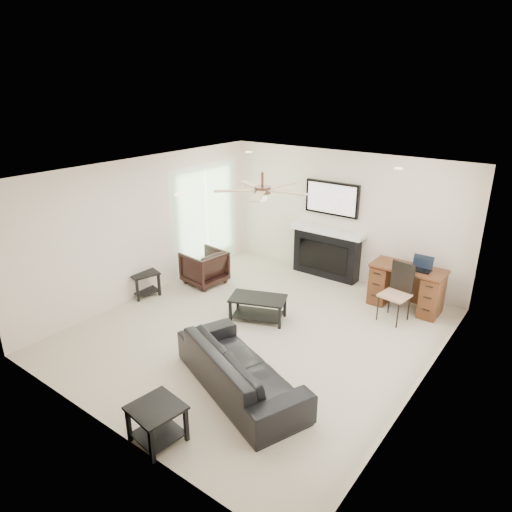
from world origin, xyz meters
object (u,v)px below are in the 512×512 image
Objects in this scene: fireplace_unit at (327,231)px; desk at (406,288)px; sofa at (240,368)px; coffee_table at (258,308)px; armchair at (204,267)px.

fireplace_unit is 1.57× the size of desk.
sofa is 1.84m from coffee_table.
coffee_table is at bearing 78.57° from armchair.
sofa is at bearing -104.50° from desk.
fireplace_unit reaches higher than armchair.
armchair is 1.79m from coffee_table.
sofa is 2.34× the size of coffee_table.
desk is (3.49, 1.31, 0.05)m from armchair.
desk is at bearing 117.02° from armchair.
desk reaches higher than armchair.
coffee_table is (-0.90, 1.60, -0.11)m from sofa.
armchair is (-2.60, 2.15, 0.02)m from sofa.
fireplace_unit is at bearing -55.19° from sofa.
coffee_table is 2.59m from desk.
sofa reaches higher than coffee_table.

